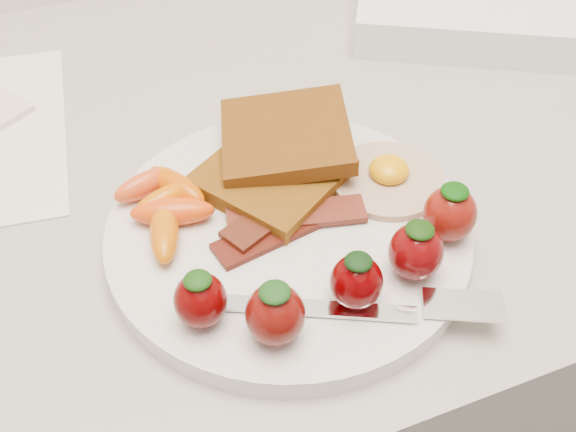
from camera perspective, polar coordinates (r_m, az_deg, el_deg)
name	(u,v)px	position (r m, az deg, el deg)	size (l,w,h in m)	color
counter	(270,401)	(0.99, -1.41, -14.39)	(2.00, 0.60, 0.90)	gray
plate	(288,234)	(0.54, 0.00, -1.43)	(0.27, 0.27, 0.02)	silver
toast_lower	(272,176)	(0.56, -1.24, 3.18)	(0.10, 0.10, 0.01)	#48260A
toast_upper	(286,136)	(0.58, -0.17, 6.35)	(0.10, 0.10, 0.01)	#3E2009
fried_egg	(388,177)	(0.57, 7.91, 3.07)	(0.10, 0.10, 0.02)	beige
bacon_strips	(286,217)	(0.53, -0.17, -0.08)	(0.12, 0.07, 0.01)	black
baby_carrots	(166,204)	(0.54, -9.64, 0.93)	(0.07, 0.11, 0.02)	#D55F00
strawberries	(349,268)	(0.48, 4.87, -4.12)	(0.22, 0.08, 0.05)	#4C0202
fork	(385,307)	(0.48, 7.69, -7.13)	(0.18, 0.09, 0.00)	silver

